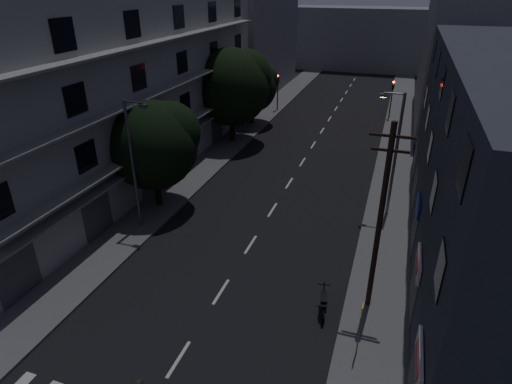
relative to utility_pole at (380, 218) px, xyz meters
The scene contains 20 objects.
ground 19.25m from the utility_pole, 112.28° to the left, with size 160.00×160.00×0.00m, color black.
sidewalk_left 23.06m from the utility_pole, 130.20° to the left, with size 3.00×90.00×0.15m, color #565659.
sidewalk_right 17.89m from the utility_pole, 88.54° to the left, with size 3.00×90.00×0.15m, color #565659.
lane_markings 25.00m from the utility_pole, 106.74° to the left, with size 0.15×60.50×0.01m.
building_left 21.72m from the utility_pole, 151.75° to the left, with size 7.00×36.00×14.00m.
building_right 7.97m from the utility_pole, 51.61° to the left, with size 6.19×28.00×11.00m.
building_far_left 44.63m from the utility_pole, 115.35° to the left, with size 6.00×20.00×16.00m, color slate.
building_far_right 34.62m from the utility_pole, 81.79° to the left, with size 6.00×20.00×13.00m, color slate.
building_far_end 62.63m from the utility_pole, 96.47° to the left, with size 24.00×8.00×10.00m, color slate.
tree_near 15.72m from the utility_pole, 158.13° to the left, with size 5.84×5.84×7.20m.
tree_mid 24.47m from the utility_pole, 126.54° to the left, with size 7.00×7.00×8.61m.
tree_far 29.56m from the utility_pole, 119.80° to the left, with size 5.24×5.24×6.48m.
traffic_signal_far_right 32.35m from the utility_pole, 91.34° to the left, with size 0.28×0.37×4.10m.
traffic_signal_far_left 34.32m from the utility_pole, 113.34° to the left, with size 0.28×0.37×4.10m.
street_lamp_left_near 14.44m from the utility_pole, 168.47° to the left, with size 1.51×0.25×8.00m.
street_lamp_right 9.53m from the utility_pole, 88.72° to the left, with size 1.51×0.25×8.00m.
street_lamp_left_far 26.60m from the utility_pole, 122.40° to the left, with size 1.51×0.25×8.00m.
utility_pole is the anchor object (origin of this frame).
bus_stop_sign 4.40m from the utility_pole, 92.71° to the right, with size 0.06×0.35×2.52m.
motorcycle 4.91m from the utility_pole, 150.33° to the right, with size 0.64×1.97×1.27m.
Camera 1 is at (7.09, -9.02, 14.01)m, focal length 30.00 mm.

